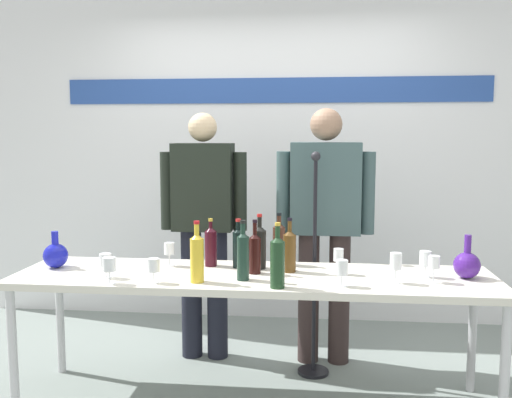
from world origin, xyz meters
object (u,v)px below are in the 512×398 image
presenter_right (325,218)px  microphone_stand (314,302)px  presenter_left (204,220)px  wine_bottle_3 (211,245)px  wine_bottle_5 (279,242)px  wine_bottle_7 (197,256)px  wine_bottle_1 (243,254)px  wine_bottle_2 (255,252)px  wine_glass_left_1 (105,261)px  wine_bottle_8 (260,246)px  wine_glass_right_0 (342,268)px  display_table (253,284)px  wine_bottle_6 (238,246)px  wine_glass_right_1 (396,262)px  decanter_blue_right (467,264)px  wine_glass_right_4 (338,256)px  wine_glass_left_2 (154,266)px  wine_glass_left_3 (109,265)px  wine_bottle_4 (277,260)px  wine_glass_right_3 (425,259)px  wine_bottle_0 (290,250)px  wine_glass_right_2 (434,263)px  wine_glass_left_0 (169,249)px  decanter_blue_left (56,255)px

presenter_right → microphone_stand: 0.56m
presenter_left → wine_bottle_3: bearing=-73.7°
wine_bottle_5 → wine_bottle_7: wine_bottle_7 is taller
wine_bottle_3 → wine_bottle_1: bearing=-52.3°
wine_bottle_2 → wine_glass_left_1: size_ratio=2.27×
wine_bottle_2 → wine_bottle_8: (0.01, 0.12, 0.01)m
wine_bottle_7 → wine_glass_right_0: 0.76m
display_table → wine_bottle_6: size_ratio=9.26×
wine_bottle_5 → wine_glass_right_1: (0.64, -0.36, -0.02)m
presenter_right → wine_glass_left_1: 1.45m
wine_bottle_1 → decanter_blue_right: bearing=7.6°
display_table → wine_glass_right_1: wine_glass_right_1 is taller
decanter_blue_right → wine_glass_right_4: decanter_blue_right is taller
wine_glass_left_2 → wine_glass_left_3: bearing=-170.1°
display_table → wine_bottle_7: wine_bottle_7 is taller
wine_bottle_7 → wine_bottle_8: wine_bottle_7 is taller
wine_glass_right_0 → wine_bottle_1: bearing=171.9°
wine_bottle_4 → display_table: bearing=120.6°
wine_bottle_1 → wine_bottle_7: wine_bottle_7 is taller
wine_bottle_2 → wine_bottle_8: 0.12m
wine_glass_right_3 → microphone_stand: 0.81m
wine_bottle_0 → wine_glass_right_2: bearing=-11.2°
wine_glass_right_3 → wine_bottle_6: bearing=173.8°
presenter_right → wine_glass_right_2: 0.91m
wine_glass_left_2 → wine_bottle_6: bearing=44.4°
wine_bottle_7 → wine_bottle_5: bearing=48.2°
wine_glass_right_3 → wine_glass_right_4: bearing=177.7°
wine_bottle_8 → wine_bottle_2: bearing=-96.9°
wine_glass_right_1 → wine_bottle_3: bearing=164.9°
wine_glass_left_3 → wine_glass_right_3: (1.67, 0.31, -0.00)m
wine_bottle_6 → wine_glass_left_1: 0.76m
wine_bottle_1 → wine_glass_left_3: wine_bottle_1 is taller
display_table → presenter_left: bearing=122.8°
decanter_blue_right → wine_bottle_6: (-1.27, 0.11, 0.05)m
wine_bottle_4 → wine_glass_left_3: wine_bottle_4 is taller
display_table → wine_glass_right_2: (0.97, -0.07, 0.16)m
decanter_blue_right → wine_glass_right_4: bearing=178.4°
microphone_stand → wine_bottle_6: bearing=-148.1°
wine_bottle_8 → wine_glass_left_3: 0.86m
presenter_left → wine_glass_right_2: size_ratio=11.64×
wine_bottle_4 → wine_glass_left_2: 0.66m
presenter_left → wine_glass_left_2: size_ratio=12.72×
decanter_blue_right → wine_bottle_3: wine_bottle_3 is taller
wine_glass_left_3 → wine_bottle_2: bearing=22.3°
wine_glass_right_0 → wine_glass_right_1: wine_glass_right_1 is taller
wine_bottle_4 → wine_bottle_8: (-0.13, 0.40, -0.01)m
presenter_right → wine_glass_left_0: (-0.93, -0.48, -0.13)m
decanter_blue_left → wine_glass_right_1: 1.95m
wine_bottle_0 → wine_bottle_7: bearing=-150.0°
wine_bottle_5 → display_table: bearing=-116.4°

